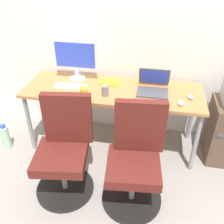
# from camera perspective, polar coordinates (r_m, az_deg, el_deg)

# --- Properties ---
(ground_plane) EXTENTS (5.28, 5.28, 0.00)m
(ground_plane) POSITION_cam_1_polar(r_m,az_deg,el_deg) (3.00, 0.18, -6.95)
(ground_plane) COLOR gray
(back_wall) EXTENTS (4.40, 0.04, 2.60)m
(back_wall) POSITION_cam_1_polar(r_m,az_deg,el_deg) (2.76, 1.84, 19.84)
(back_wall) COLOR white
(back_wall) RESTS_ON ground
(desk) EXTENTS (1.84, 0.63, 0.71)m
(desk) POSITION_cam_1_polar(r_m,az_deg,el_deg) (2.63, 0.21, 4.01)
(desk) COLOR #B77542
(desk) RESTS_ON ground
(office_chair_left) EXTENTS (0.54, 0.54, 0.94)m
(office_chair_left) POSITION_cam_1_polar(r_m,az_deg,el_deg) (2.29, -10.78, -8.77)
(office_chair_left) COLOR black
(office_chair_left) RESTS_ON ground
(office_chair_right) EXTENTS (0.54, 0.54, 0.94)m
(office_chair_right) POSITION_cam_1_polar(r_m,az_deg,el_deg) (2.17, 5.26, -10.97)
(office_chair_right) COLOR black
(office_chair_right) RESTS_ON ground
(water_bottle_on_floor) EXTENTS (0.09, 0.09, 0.31)m
(water_bottle_on_floor) POSITION_cam_1_polar(r_m,az_deg,el_deg) (3.10, -22.96, -5.21)
(water_bottle_on_floor) COLOR #A5D8B2
(water_bottle_on_floor) RESTS_ON ground
(desktop_monitor) EXTENTS (0.48, 0.18, 0.43)m
(desktop_monitor) POSITION_cam_1_polar(r_m,az_deg,el_deg) (2.76, -8.28, 12.20)
(desktop_monitor) COLOR silver
(desktop_monitor) RESTS_ON desk
(open_laptop) EXTENTS (0.31, 0.29, 0.22)m
(open_laptop) POSITION_cam_1_polar(r_m,az_deg,el_deg) (2.58, 9.32, 5.82)
(open_laptop) COLOR #4C4C51
(open_laptop) RESTS_ON desk
(keyboard_by_monitor) EXTENTS (0.34, 0.12, 0.02)m
(keyboard_by_monitor) POSITION_cam_1_polar(r_m,az_deg,el_deg) (2.67, -9.29, 5.77)
(keyboard_by_monitor) COLOR silver
(keyboard_by_monitor) RESTS_ON desk
(keyboard_by_laptop) EXTENTS (0.34, 0.12, 0.02)m
(keyboard_by_laptop) POSITION_cam_1_polar(r_m,az_deg,el_deg) (2.36, 8.68, 1.91)
(keyboard_by_laptop) COLOR #515156
(keyboard_by_laptop) RESTS_ON desk
(mouse_by_monitor) EXTENTS (0.06, 0.10, 0.03)m
(mouse_by_monitor) POSITION_cam_1_polar(r_m,az_deg,el_deg) (2.55, 17.37, 3.37)
(mouse_by_monitor) COLOR #B7B7B7
(mouse_by_monitor) RESTS_ON desk
(mouse_by_laptop) EXTENTS (0.06, 0.10, 0.03)m
(mouse_by_laptop) POSITION_cam_1_polar(r_m,az_deg,el_deg) (2.42, 15.34, 2.00)
(mouse_by_laptop) COLOR silver
(mouse_by_laptop) RESTS_ON desk
(coffee_mug) EXTENTS (0.08, 0.08, 0.09)m
(coffee_mug) POSITION_cam_1_polar(r_m,az_deg,el_deg) (2.47, -6.36, 4.52)
(coffee_mug) COLOR yellow
(coffee_mug) RESTS_ON desk
(pen_cup) EXTENTS (0.07, 0.07, 0.10)m
(pen_cup) POSITION_cam_1_polar(r_m,az_deg,el_deg) (2.46, -1.56, 4.85)
(pen_cup) COLOR slate
(pen_cup) RESTS_ON desk
(notebook) EXTENTS (0.21, 0.15, 0.03)m
(notebook) POSITION_cam_1_polar(r_m,az_deg,el_deg) (2.72, -0.71, 6.78)
(notebook) COLOR yellow
(notebook) RESTS_ON desk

